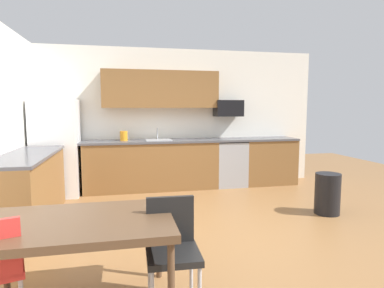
{
  "coord_description": "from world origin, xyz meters",
  "views": [
    {
      "loc": [
        -1.04,
        -3.85,
        1.56
      ],
      "look_at": [
        0.0,
        1.0,
        1.0
      ],
      "focal_mm": 30.54,
      "sensor_mm": 36.0,
      "label": 1
    }
  ],
  "objects_px": {
    "kettle": "(124,136)",
    "trash_bin": "(327,194)",
    "refrigerator": "(57,148)",
    "oven_range": "(229,163)",
    "microwave": "(228,108)",
    "chair_near_table": "(172,244)",
    "dining_table": "(78,228)"
  },
  "relations": [
    {
      "from": "refrigerator",
      "to": "kettle",
      "type": "xyz_separation_m",
      "value": [
        1.17,
        0.13,
        0.17
      ]
    },
    {
      "from": "trash_bin",
      "to": "kettle",
      "type": "relative_size",
      "value": 3.0
    },
    {
      "from": "dining_table",
      "to": "chair_near_table",
      "type": "relative_size",
      "value": 1.65
    },
    {
      "from": "kettle",
      "to": "trash_bin",
      "type": "bearing_deg",
      "value": -35.3
    },
    {
      "from": "trash_bin",
      "to": "oven_range",
      "type": "bearing_deg",
      "value": 112.88
    },
    {
      "from": "chair_near_table",
      "to": "oven_range",
      "type": "bearing_deg",
      "value": 65.35
    },
    {
      "from": "refrigerator",
      "to": "chair_near_table",
      "type": "relative_size",
      "value": 2.0
    },
    {
      "from": "chair_near_table",
      "to": "trash_bin",
      "type": "bearing_deg",
      "value": 34.25
    },
    {
      "from": "oven_range",
      "to": "dining_table",
      "type": "height_order",
      "value": "oven_range"
    },
    {
      "from": "chair_near_table",
      "to": "kettle",
      "type": "bearing_deg",
      "value": 95.01
    },
    {
      "from": "oven_range",
      "to": "dining_table",
      "type": "distance_m",
      "value": 4.4
    },
    {
      "from": "refrigerator",
      "to": "trash_bin",
      "type": "bearing_deg",
      "value": -25.31
    },
    {
      "from": "refrigerator",
      "to": "dining_table",
      "type": "distance_m",
      "value": 3.69
    },
    {
      "from": "oven_range",
      "to": "kettle",
      "type": "bearing_deg",
      "value": 178.6
    },
    {
      "from": "oven_range",
      "to": "kettle",
      "type": "height_order",
      "value": "kettle"
    },
    {
      "from": "microwave",
      "to": "dining_table",
      "type": "height_order",
      "value": "microwave"
    },
    {
      "from": "microwave",
      "to": "chair_near_table",
      "type": "distance_m",
      "value": 4.34
    },
    {
      "from": "refrigerator",
      "to": "oven_range",
      "type": "xyz_separation_m",
      "value": [
        3.22,
        0.08,
        -0.4
      ]
    },
    {
      "from": "refrigerator",
      "to": "chair_near_table",
      "type": "xyz_separation_m",
      "value": [
        1.5,
        -3.67,
        -0.35
      ]
    },
    {
      "from": "dining_table",
      "to": "chair_near_table",
      "type": "bearing_deg",
      "value": -5.75
    },
    {
      "from": "oven_range",
      "to": "trash_bin",
      "type": "bearing_deg",
      "value": -67.12
    },
    {
      "from": "dining_table",
      "to": "trash_bin",
      "type": "xyz_separation_m",
      "value": [
        3.26,
        1.68,
        -0.36
      ]
    },
    {
      "from": "refrigerator",
      "to": "microwave",
      "type": "distance_m",
      "value": 3.3
    },
    {
      "from": "oven_range",
      "to": "microwave",
      "type": "bearing_deg",
      "value": 90.0
    },
    {
      "from": "dining_table",
      "to": "kettle",
      "type": "relative_size",
      "value": 7.0
    },
    {
      "from": "trash_bin",
      "to": "microwave",
      "type": "bearing_deg",
      "value": 111.89
    },
    {
      "from": "refrigerator",
      "to": "microwave",
      "type": "relative_size",
      "value": 3.15
    },
    {
      "from": "trash_bin",
      "to": "kettle",
      "type": "distance_m",
      "value": 3.62
    },
    {
      "from": "chair_near_table",
      "to": "trash_bin",
      "type": "height_order",
      "value": "chair_near_table"
    },
    {
      "from": "microwave",
      "to": "trash_bin",
      "type": "xyz_separation_m",
      "value": [
        0.84,
        -2.1,
        -1.24
      ]
    },
    {
      "from": "dining_table",
      "to": "chair_near_table",
      "type": "height_order",
      "value": "chair_near_table"
    },
    {
      "from": "dining_table",
      "to": "chair_near_table",
      "type": "xyz_separation_m",
      "value": [
        0.69,
        -0.07,
        -0.16
      ]
    }
  ]
}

